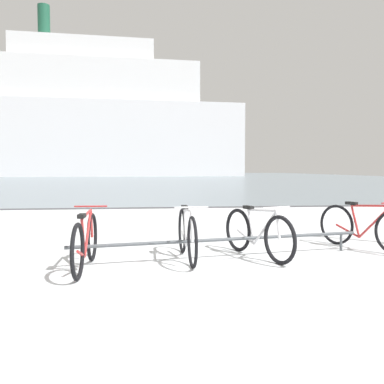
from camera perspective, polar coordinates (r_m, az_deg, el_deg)
ground at (r=57.94m, az=-5.22°, el=1.88°), size 80.00×132.00×0.08m
bike_rack at (r=6.22m, az=4.39°, el=-6.61°), size 4.47×0.87×0.31m
bicycle_0 at (r=5.67m, az=-14.42°, el=-6.68°), size 0.46×1.74×0.81m
bicycle_1 at (r=6.06m, az=-0.70°, el=-5.87°), size 0.46×1.73×0.82m
bicycle_2 at (r=6.31m, az=8.97°, el=-5.64°), size 0.71×1.65×0.80m
bicycle_3 at (r=7.39m, az=22.55°, el=-4.49°), size 0.83×1.63×0.82m
ferry_ship at (r=74.76m, az=-13.82°, el=9.50°), size 52.18×14.90×28.59m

